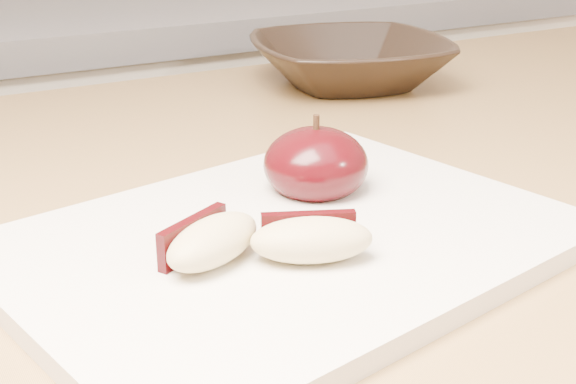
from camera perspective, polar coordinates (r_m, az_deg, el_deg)
back_cabinet at (r=1.37m, az=-18.74°, el=-7.23°), size 2.40×0.62×0.94m
cutting_board at (r=0.47m, az=-0.00°, el=-3.57°), size 0.36×0.30×0.01m
apple_half at (r=0.52m, az=1.99°, el=1.99°), size 0.08×0.08×0.06m
apple_wedge_a at (r=0.43m, az=-5.51°, el=-3.46°), size 0.07×0.06×0.02m
apple_wedge_b at (r=0.43m, az=1.66°, el=-3.35°), size 0.07×0.06×0.02m
bowl at (r=0.85m, az=4.41°, el=9.22°), size 0.24×0.24×0.05m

